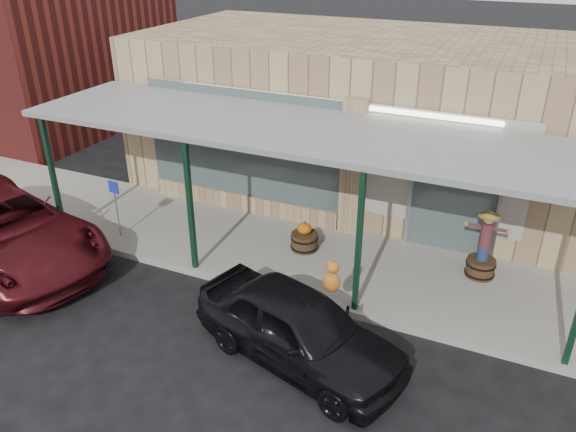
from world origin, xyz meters
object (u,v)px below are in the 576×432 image
at_px(barrel_scarecrow, 483,254).
at_px(parked_sedan, 299,327).
at_px(barrel_pumpkin, 304,239).
at_px(handicap_sign, 116,201).

xyz_separation_m(barrel_scarecrow, parked_sedan, (-2.50, -3.76, -0.00)).
relative_size(barrel_scarecrow, parked_sedan, 0.37).
bearing_deg(barrel_scarecrow, barrel_pumpkin, -147.89).
height_order(barrel_scarecrow, parked_sedan, barrel_scarecrow).
relative_size(barrel_scarecrow, barrel_pumpkin, 2.16).
bearing_deg(barrel_pumpkin, parked_sedan, -68.58).
distance_m(barrel_pumpkin, parked_sedan, 3.50).
height_order(barrel_scarecrow, barrel_pumpkin, barrel_scarecrow).
distance_m(barrel_pumpkin, handicap_sign, 4.44).
relative_size(handicap_sign, parked_sedan, 0.34).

